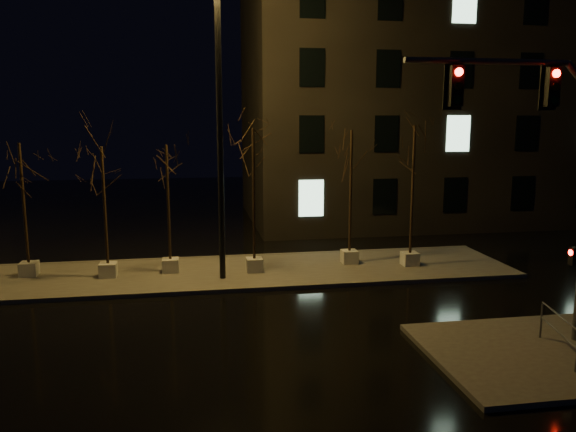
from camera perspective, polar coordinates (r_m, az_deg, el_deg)
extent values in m
plane|color=black|center=(17.59, -2.40, -11.04)|extent=(90.00, 90.00, 0.00)
cube|color=#4C4944|center=(23.24, -4.29, -5.64)|extent=(22.00, 5.00, 0.15)
cube|color=#4C4944|center=(17.13, 25.71, -12.36)|extent=(7.00, 5.00, 0.15)
cube|color=black|center=(37.90, 15.70, 11.34)|extent=(25.00, 12.00, 15.00)
cube|color=beige|center=(24.47, -24.81, -4.90)|extent=(0.65, 0.65, 0.55)
cylinder|color=black|center=(23.99, -25.25, 1.15)|extent=(0.11, 0.11, 4.67)
cube|color=beige|center=(23.20, -17.80, -5.23)|extent=(0.65, 0.65, 0.55)
cylinder|color=black|center=(22.70, -18.13, 1.00)|extent=(0.11, 0.11, 4.54)
cube|color=beige|center=(23.26, -11.84, -4.92)|extent=(0.65, 0.65, 0.55)
cylinder|color=black|center=(22.75, -12.07, 1.32)|extent=(0.11, 0.11, 4.57)
cube|color=beige|center=(22.88, -3.43, -4.97)|extent=(0.65, 0.65, 0.55)
cylinder|color=black|center=(22.32, -3.51, 2.18)|extent=(0.11, 0.11, 5.20)
cube|color=beige|center=(24.32, 6.25, -4.12)|extent=(0.65, 0.65, 0.55)
cylinder|color=black|center=(23.80, 6.38, 2.50)|extent=(0.11, 0.11, 5.11)
cube|color=beige|center=(24.36, 12.27, -4.27)|extent=(0.65, 0.65, 0.55)
cylinder|color=black|center=(23.83, 12.53, 2.60)|extent=(0.11, 0.11, 5.32)
cylinder|color=#595C61|center=(15.28, 19.69, 14.56)|extent=(4.40, 0.17, 0.15)
cube|color=black|center=(16.19, 25.24, 11.76)|extent=(0.33, 0.24, 0.99)
cube|color=black|center=(14.85, 16.67, 12.53)|extent=(0.33, 0.24, 0.99)
cube|color=black|center=(17.20, 27.10, -3.66)|extent=(0.24, 0.20, 0.49)
cylinder|color=black|center=(21.29, -6.94, 8.64)|extent=(0.23, 0.23, 11.39)
cylinder|color=#595C61|center=(17.60, 24.33, -9.68)|extent=(0.05, 0.05, 0.99)
cylinder|color=#595C61|center=(16.47, 25.87, -9.10)|extent=(0.52, 2.16, 0.04)
cylinder|color=#595C61|center=(16.61, 25.75, -10.54)|extent=(0.52, 2.16, 0.04)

